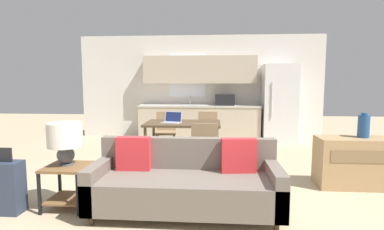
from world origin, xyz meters
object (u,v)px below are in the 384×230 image
at_px(refrigerator, 279,103).
at_px(suitcase, 3,187).
at_px(dining_chair_far_right, 208,130).
at_px(laptop, 172,120).
at_px(dining_table, 183,126).
at_px(couch, 186,183).
at_px(dining_chair_near_right, 205,146).
at_px(credenza, 353,162).
at_px(vase, 364,126).
at_px(dining_chair_far_left, 166,130).
at_px(side_table, 68,179).
at_px(table_lamp, 65,138).

height_order(refrigerator, suitcase, refrigerator).
distance_m(dining_chair_far_right, laptop, 1.11).
bearing_deg(dining_table, dining_chair_far_right, 62.11).
relative_size(dining_table, dining_chair_far_right, 1.53).
relative_size(couch, dining_chair_near_right, 2.41).
bearing_deg(dining_table, dining_chair_near_right, -59.99).
xyz_separation_m(credenza, laptop, (-2.71, 0.92, 0.46)).
bearing_deg(refrigerator, vase, -81.46).
bearing_deg(dining_chair_far_left, dining_chair_near_right, -65.73).
relative_size(dining_chair_far_right, laptop, 2.35).
bearing_deg(couch, dining_table, 96.90).
xyz_separation_m(couch, side_table, (-1.40, 0.00, 0.01)).
xyz_separation_m(dining_table, vase, (2.66, -0.96, 0.18)).
height_order(couch, side_table, couch).
distance_m(table_lamp, vase, 3.97).
distance_m(refrigerator, vase, 3.29).
bearing_deg(vase, dining_chair_far_left, 151.18).
bearing_deg(dining_table, credenza, -21.46).
distance_m(dining_table, vase, 2.83).
relative_size(credenza, dining_chair_near_right, 1.13).
xyz_separation_m(couch, dining_chair_far_left, (-0.67, 2.73, 0.17)).
bearing_deg(couch, dining_chair_far_left, 103.88).
relative_size(dining_table, dining_chair_near_right, 1.53).
distance_m(credenza, dining_chair_near_right, 2.12).
xyz_separation_m(side_table, vase, (3.82, 1.02, 0.53)).
distance_m(table_lamp, dining_chair_near_right, 2.04).
xyz_separation_m(table_lamp, credenza, (3.71, 0.95, -0.48)).
height_order(side_table, table_lamp, table_lamp).
bearing_deg(dining_chair_far_right, couch, -93.63).
bearing_deg(laptop, table_lamp, -104.73).
bearing_deg(credenza, dining_chair_near_right, 172.94).
bearing_deg(table_lamp, dining_table, 58.50).
xyz_separation_m(dining_table, credenza, (2.52, -0.99, -0.34)).
distance_m(table_lamp, suitcase, 0.86).
distance_m(dining_chair_far_left, suitcase, 3.24).
relative_size(couch, laptop, 5.68).
distance_m(dining_table, dining_chair_near_right, 0.87).
height_order(couch, credenza, couch).
height_order(dining_table, dining_chair_far_right, dining_chair_far_right).
relative_size(vase, laptop, 0.94).
height_order(dining_table, couch, couch).
bearing_deg(suitcase, dining_chair_near_right, 32.59).
height_order(side_table, laptop, laptop).
xyz_separation_m(refrigerator, vase, (0.49, -3.25, -0.09)).
distance_m(refrigerator, suitcase, 6.04).
xyz_separation_m(refrigerator, side_table, (-3.33, -4.27, -0.62)).
bearing_deg(dining_chair_near_right, dining_chair_far_right, -86.68).
distance_m(couch, vase, 2.68).
height_order(table_lamp, laptop, table_lamp).
bearing_deg(couch, credenza, 23.38).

